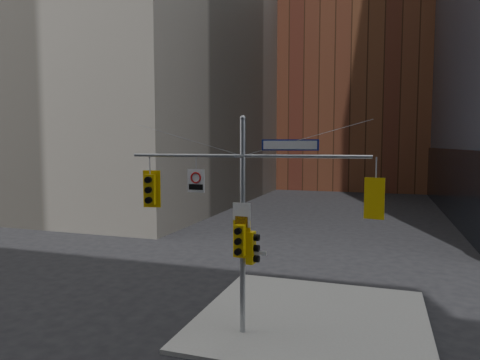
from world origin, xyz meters
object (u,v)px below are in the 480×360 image
Objects in this scene: traffic_light_west_arm at (150,189)px; regulatory_sign_arm at (196,180)px; signal_assembly at (243,205)px; street_sign_blade at (290,145)px; traffic_light_pole_front at (240,240)px; traffic_light_east_arm at (375,198)px; traffic_light_pole_side at (252,248)px.

traffic_light_west_arm is 1.69× the size of regulatory_sign_arm.
signal_assembly is 2.47m from street_sign_blade.
regulatory_sign_arm is at bearing 173.15° from traffic_light_pole_front.
traffic_light_east_arm is 1.56× the size of regulatory_sign_arm.
traffic_light_east_arm is at bearing 5.43° from traffic_light_pole_front.
traffic_light_pole_side is 1.35× the size of regulatory_sign_arm.
traffic_light_east_arm is at bearing -5.39° from street_sign_blade.
regulatory_sign_arm is (-5.75, -0.02, 0.37)m from traffic_light_east_arm.
traffic_light_pole_side is 2.92m from regulatory_sign_arm.
traffic_light_pole_side is at bearing -11.60° from traffic_light_west_arm.
signal_assembly is 4.13m from traffic_light_east_arm.
traffic_light_pole_front is (-4.11, -0.27, -1.50)m from traffic_light_east_arm.
signal_assembly is at bearing 2.80° from regulatory_sign_arm.
traffic_light_pole_side is at bearing 0.78° from signal_assembly.
traffic_light_west_arm is 3.73m from traffic_light_pole_front.
regulatory_sign_arm reaches higher than traffic_light_west_arm.
traffic_light_east_arm is 4.19m from traffic_light_pole_side.
regulatory_sign_arm is (-3.19, -0.02, -1.18)m from street_sign_blade.
traffic_light_west_arm is 5.19m from street_sign_blade.
traffic_light_pole_side is 0.51m from traffic_light_pole_front.
traffic_light_pole_side is (3.73, -0.01, -1.79)m from traffic_light_west_arm.
signal_assembly is 4.53× the size of street_sign_blade.
signal_assembly reaches higher than regulatory_sign_arm.
traffic_light_pole_front is at bearing -175.42° from street_sign_blade.
signal_assembly is at bearing 91.73° from traffic_light_pole_front.
traffic_light_pole_side is at bearing 41.63° from traffic_light_pole_front.
traffic_light_west_arm is at bearing -178.99° from regulatory_sign_arm.
street_sign_blade is at bearing -11.58° from traffic_light_west_arm.
street_sign_blade is at bearing 2.52° from regulatory_sign_arm.
traffic_light_east_arm is at bearing 0.02° from signal_assembly.
signal_assembly reaches higher than traffic_light_pole_front.
signal_assembly is at bearing 94.21° from traffic_light_pole_side.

